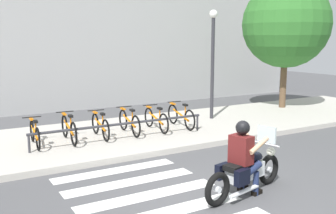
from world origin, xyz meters
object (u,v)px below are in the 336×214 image
object	(u,v)px
bicycle_4	(156,119)
tree_near_rack	(286,24)
bicycle_5	(181,116)
motorcycle	(246,171)
bike_rack	(123,125)
rider	(244,153)
bicycle_3	(129,122)
bicycle_2	(100,126)
bicycle_0	(35,134)
bicycle_1	(69,129)
street_lamp	(213,54)

from	to	relation	value
bicycle_4	tree_near_rack	bearing A→B (deg)	9.25
bicycle_5	motorcycle	bearing A→B (deg)	-108.33
bicycle_5	bike_rack	distance (m)	2.28
rider	bicycle_4	xyz separation A→B (m)	(0.81, 4.89, -0.33)
bicycle_3	bicycle_5	world-z (taller)	bicycle_5
motorcycle	bike_rack	xyz separation A→B (m)	(-0.60, 4.32, 0.12)
bike_rack	bicycle_2	bearing A→B (deg)	128.60
motorcycle	rider	bearing A→B (deg)	-170.42
bicycle_0	bicycle_1	size ratio (longest dim) A/B	0.92
rider	tree_near_rack	world-z (taller)	tree_near_rack
bicycle_0	street_lamp	distance (m)	6.42
tree_near_rack	bicycle_1	bearing A→B (deg)	-173.42
bicycle_5	bike_rack	world-z (taller)	bicycle_5
bicycle_1	tree_near_rack	world-z (taller)	tree_near_rack
bicycle_3	bike_rack	world-z (taller)	bicycle_3
bicycle_5	bike_rack	size ratio (longest dim) A/B	0.35
motorcycle	rider	world-z (taller)	rider
motorcycle	bicycle_0	size ratio (longest dim) A/B	1.36
bicycle_2	bicycle_3	size ratio (longest dim) A/B	0.96
bicycle_0	bicycle_3	xyz separation A→B (m)	(2.66, -0.00, 0.02)
bicycle_3	bicycle_4	xyz separation A→B (m)	(0.89, 0.00, -0.01)
bicycle_2	bicycle_5	bearing A→B (deg)	-0.00
bicycle_3	street_lamp	distance (m)	3.97
bicycle_2	street_lamp	world-z (taller)	street_lamp
bicycle_3	bicycle_4	bearing A→B (deg)	0.04
bicycle_4	street_lamp	distance (m)	3.24
bicycle_4	rider	bearing A→B (deg)	-99.37
bicycle_0	tree_near_rack	distance (m)	10.46
motorcycle	bicycle_5	world-z (taller)	motorcycle
street_lamp	tree_near_rack	world-z (taller)	tree_near_rack
rider	motorcycle	bearing A→B (deg)	9.58
motorcycle	bicycle_3	xyz separation A→B (m)	(-0.16, 4.87, 0.05)
rider	bicycle_5	distance (m)	5.18
bicycle_4	street_lamp	world-z (taller)	street_lamp
street_lamp	bicycle_0	bearing A→B (deg)	-173.96
bicycle_3	bicycle_0	bearing A→B (deg)	179.98
bicycle_1	bicycle_2	xyz separation A→B (m)	(0.89, 0.00, -0.01)
bicycle_0	bicycle_5	xyz separation A→B (m)	(4.43, -0.00, 0.02)
bicycle_2	bicycle_5	distance (m)	2.66
rider	street_lamp	bearing A→B (deg)	58.69
rider	bicycle_2	size ratio (longest dim) A/B	0.90
rider	bicycle_3	world-z (taller)	rider
motorcycle	bicycle_0	xyz separation A→B (m)	(-2.81, 4.87, 0.03)
rider	bicycle_1	bearing A→B (deg)	110.75
rider	bike_rack	world-z (taller)	rider
bicycle_3	bicycle_4	distance (m)	0.89
bicycle_1	bicycle_5	bearing A→B (deg)	0.00
street_lamp	bicycle_1	bearing A→B (deg)	-172.94
motorcycle	bicycle_4	xyz separation A→B (m)	(0.73, 4.87, 0.04)
bicycle_3	tree_near_rack	xyz separation A→B (m)	(7.30, 1.05, 2.98)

